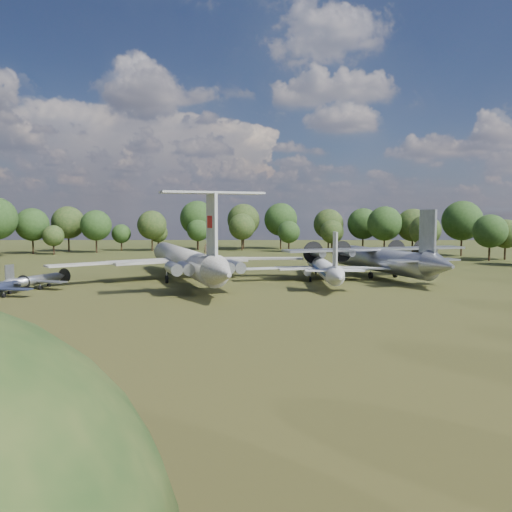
# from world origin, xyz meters

# --- Properties ---
(ground) EXTENTS (300.00, 300.00, 0.00)m
(ground) POSITION_xyz_m (0.00, 0.00, 0.00)
(ground) COLOR #273E14
(ground) RESTS_ON ground
(il62_airliner) EXTENTS (61.45, 69.50, 5.67)m
(il62_airliner) POSITION_xyz_m (-0.77, 3.98, 2.84)
(il62_airliner) COLOR #BBBBB6
(il62_airliner) RESTS_ON ground
(tu104_jet) EXTENTS (28.45, 37.88, 3.78)m
(tu104_jet) POSITION_xyz_m (23.32, 3.53, 1.89)
(tu104_jet) COLOR silver
(tu104_jet) RESTS_ON ground
(an12_transport) EXTENTS (47.10, 49.79, 5.32)m
(an12_transport) POSITION_xyz_m (34.45, 8.65, 2.66)
(an12_transport) COLOR #A2A4AA
(an12_transport) RESTS_ON ground
(small_prop_northwest) EXTENTS (15.08, 17.25, 2.11)m
(small_prop_northwest) POSITION_xyz_m (-22.24, -6.04, 1.05)
(small_prop_northwest) COLOR #9EA0A5
(small_prop_northwest) RESTS_ON ground
(person_on_il62) EXTENTS (0.61, 0.43, 1.59)m
(person_on_il62) POSITION_xyz_m (4.61, -10.97, 6.47)
(person_on_il62) COLOR #94724B
(person_on_il62) RESTS_ON il62_airliner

